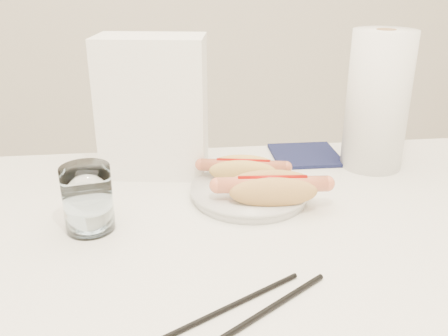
{
  "coord_description": "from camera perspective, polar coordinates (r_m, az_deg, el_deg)",
  "views": [
    {
      "loc": [
        -0.09,
        -0.67,
        1.15
      ],
      "look_at": [
        -0.0,
        0.11,
        0.82
      ],
      "focal_mm": 39.38,
      "sensor_mm": 36.0,
      "label": 1
    }
  ],
  "objects": [
    {
      "name": "navy_napkin",
      "position": [
        1.11,
        9.39,
        1.5
      ],
      "size": [
        0.15,
        0.15,
        0.01
      ],
      "primitive_type": "cube",
      "rotation": [
        0.0,
        0.0,
        -0.01
      ],
      "color": "#121639",
      "rests_on": "table"
    },
    {
      "name": "napkin_box",
      "position": [
        0.99,
        -8.21,
        7.05
      ],
      "size": [
        0.22,
        0.15,
        0.28
      ],
      "primitive_type": "cube",
      "rotation": [
        0.0,
        0.0,
        -0.16
      ],
      "color": "white",
      "rests_on": "table"
    },
    {
      "name": "hotdog_left",
      "position": [
        0.93,
        2.25,
        -0.14
      ],
      "size": [
        0.16,
        0.09,
        0.04
      ],
      "rotation": [
        0.0,
        0.0,
        -0.2
      ],
      "color": "#E3B55A",
      "rests_on": "plate"
    },
    {
      "name": "plate",
      "position": [
        0.91,
        2.99,
        -2.95
      ],
      "size": [
        0.26,
        0.26,
        0.02
      ],
      "primitive_type": "cylinder",
      "rotation": [
        0.0,
        0.0,
        0.31
      ],
      "color": "silver",
      "rests_on": "table"
    },
    {
      "name": "table",
      "position": [
        0.82,
        0.98,
        -11.35
      ],
      "size": [
        1.2,
        0.8,
        0.75
      ],
      "color": "white",
      "rests_on": "ground"
    },
    {
      "name": "paper_towel_roll",
      "position": [
        1.05,
        17.39,
        7.43
      ],
      "size": [
        0.15,
        0.15,
        0.28
      ],
      "primitive_type": "cylinder",
      "rotation": [
        0.0,
        0.0,
        -0.18
      ],
      "color": "white",
      "rests_on": "table"
    },
    {
      "name": "chopstick_near",
      "position": [
        0.62,
        3.77,
        -16.87
      ],
      "size": [
        0.21,
        0.15,
        0.01
      ],
      "primitive_type": "cylinder",
      "rotation": [
        0.0,
        1.57,
        0.61
      ],
      "color": "black",
      "rests_on": "table"
    },
    {
      "name": "hotdog_right",
      "position": [
        0.85,
        5.61,
        -2.4
      ],
      "size": [
        0.19,
        0.08,
        0.05
      ],
      "rotation": [
        0.0,
        0.0,
        -0.08
      ],
      "color": "tan",
      "rests_on": "plate"
    },
    {
      "name": "chopstick_far",
      "position": [
        0.64,
        0.72,
        -15.78
      ],
      "size": [
        0.2,
        0.12,
        0.01
      ],
      "primitive_type": "cylinder",
      "rotation": [
        0.0,
        1.57,
        0.51
      ],
      "color": "black",
      "rests_on": "table"
    },
    {
      "name": "water_glass",
      "position": [
        0.81,
        -15.53,
        -3.45
      ],
      "size": [
        0.08,
        0.08,
        0.11
      ],
      "primitive_type": "cylinder",
      "color": "white",
      "rests_on": "table"
    }
  ]
}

